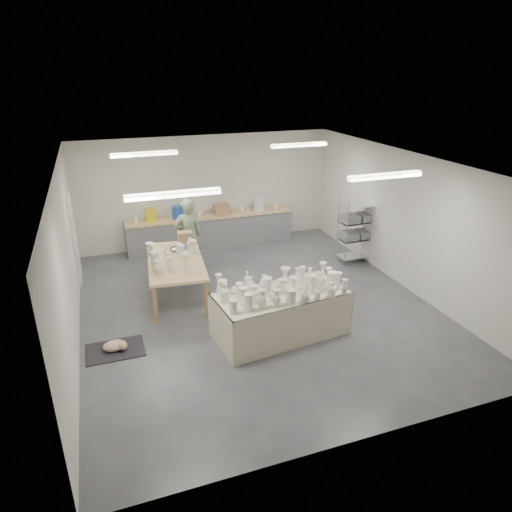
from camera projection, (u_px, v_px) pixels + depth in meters
name	position (u px, v px, depth m)	size (l,w,h in m)	color
room	(249.00, 211.00, 8.85)	(8.00, 8.02, 3.00)	#424449
back_counter	(211.00, 229.00, 12.62)	(4.60, 0.60, 1.24)	tan
wire_shelf	(357.00, 227.00, 11.46)	(0.88, 0.48, 1.80)	silver
drying_table	(281.00, 312.00, 8.41)	(2.55, 1.42, 1.21)	olive
work_table	(175.00, 258.00, 9.76)	(1.36, 2.38, 1.21)	tan
rug	(115.00, 350.00, 8.08)	(1.00, 0.70, 0.02)	black
cat	(116.00, 345.00, 8.03)	(0.47, 0.40, 0.17)	white
potter	(188.00, 236.00, 10.87)	(0.67, 0.44, 1.84)	gray
red_stool	(188.00, 257.00, 11.35)	(0.35, 0.35, 0.31)	red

